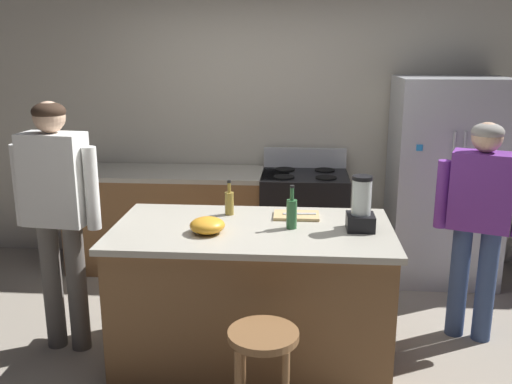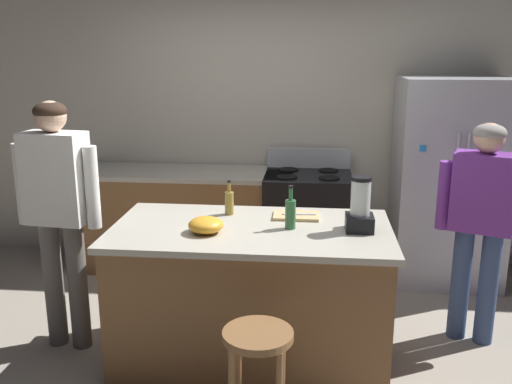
{
  "view_description": "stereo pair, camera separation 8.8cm",
  "coord_description": "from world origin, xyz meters",
  "px_view_note": "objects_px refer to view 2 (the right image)",
  "views": [
    {
      "loc": [
        0.29,
        -3.38,
        2.04
      ],
      "look_at": [
        0.0,
        0.3,
        1.07
      ],
      "focal_mm": 39.86,
      "sensor_mm": 36.0,
      "label": 1
    },
    {
      "loc": [
        0.37,
        -3.37,
        2.04
      ],
      "look_at": [
        0.0,
        0.3,
        1.07
      ],
      "focal_mm": 39.86,
      "sensor_mm": 36.0,
      "label": 2
    }
  ],
  "objects_px": {
    "kitchen_island": "(251,294)",
    "mixing_bowl": "(206,225)",
    "stove_range": "(307,223)",
    "person_by_island_left": "(58,203)",
    "chef_knife": "(299,214)",
    "person_by_sink_right": "(481,213)",
    "bottle_olive_oil": "(290,213)",
    "blender_appliance": "(360,208)",
    "bottle_vinegar": "(229,202)",
    "refrigerator": "(449,182)",
    "cutting_board": "(296,216)",
    "bar_stool": "(258,357)"
  },
  "relations": [
    {
      "from": "blender_appliance",
      "to": "refrigerator",
      "type": "bearing_deg",
      "value": 59.88
    },
    {
      "from": "blender_appliance",
      "to": "cutting_board",
      "type": "height_order",
      "value": "blender_appliance"
    },
    {
      "from": "chef_knife",
      "to": "person_by_sink_right",
      "type": "bearing_deg",
      "value": 3.76
    },
    {
      "from": "bottle_vinegar",
      "to": "chef_knife",
      "type": "distance_m",
      "value": 0.48
    },
    {
      "from": "bottle_olive_oil",
      "to": "mixing_bowl",
      "type": "distance_m",
      "value": 0.53
    },
    {
      "from": "refrigerator",
      "to": "cutting_board",
      "type": "xyz_separation_m",
      "value": [
        -1.27,
        -1.26,
        0.04
      ]
    },
    {
      "from": "refrigerator",
      "to": "chef_knife",
      "type": "distance_m",
      "value": 1.77
    },
    {
      "from": "person_by_sink_right",
      "to": "bottle_olive_oil",
      "type": "relative_size",
      "value": 5.58
    },
    {
      "from": "cutting_board",
      "to": "chef_knife",
      "type": "height_order",
      "value": "chef_knife"
    },
    {
      "from": "person_by_island_left",
      "to": "blender_appliance",
      "type": "bearing_deg",
      "value": -1.53
    },
    {
      "from": "bottle_vinegar",
      "to": "blender_appliance",
      "type": "bearing_deg",
      "value": -17.16
    },
    {
      "from": "bottle_olive_oil",
      "to": "blender_appliance",
      "type": "bearing_deg",
      "value": -0.41
    },
    {
      "from": "person_by_sink_right",
      "to": "cutting_board",
      "type": "bearing_deg",
      "value": -172.28
    },
    {
      "from": "mixing_bowl",
      "to": "cutting_board",
      "type": "relative_size",
      "value": 0.72
    },
    {
      "from": "bottle_olive_oil",
      "to": "person_by_sink_right",
      "type": "bearing_deg",
      "value": 17.7
    },
    {
      "from": "person_by_island_left",
      "to": "cutting_board",
      "type": "height_order",
      "value": "person_by_island_left"
    },
    {
      "from": "person_by_island_left",
      "to": "mixing_bowl",
      "type": "distance_m",
      "value": 1.03
    },
    {
      "from": "stove_range",
      "to": "mixing_bowl",
      "type": "relative_size",
      "value": 5.09
    },
    {
      "from": "person_by_island_left",
      "to": "stove_range",
      "type": "bearing_deg",
      "value": 42.38
    },
    {
      "from": "bottle_olive_oil",
      "to": "cutting_board",
      "type": "relative_size",
      "value": 0.92
    },
    {
      "from": "mixing_bowl",
      "to": "person_by_sink_right",
      "type": "bearing_deg",
      "value": 16.86
    },
    {
      "from": "refrigerator",
      "to": "bottle_olive_oil",
      "type": "height_order",
      "value": "refrigerator"
    },
    {
      "from": "bottle_olive_oil",
      "to": "chef_knife",
      "type": "distance_m",
      "value": 0.25
    },
    {
      "from": "person_by_sink_right",
      "to": "chef_knife",
      "type": "height_order",
      "value": "person_by_sink_right"
    },
    {
      "from": "refrigerator",
      "to": "chef_knife",
      "type": "bearing_deg",
      "value": -134.65
    },
    {
      "from": "stove_range",
      "to": "person_by_island_left",
      "type": "height_order",
      "value": "person_by_island_left"
    },
    {
      "from": "refrigerator",
      "to": "bottle_vinegar",
      "type": "height_order",
      "value": "refrigerator"
    },
    {
      "from": "kitchen_island",
      "to": "bottle_olive_oil",
      "type": "height_order",
      "value": "bottle_olive_oil"
    },
    {
      "from": "bar_stool",
      "to": "bottle_olive_oil",
      "type": "distance_m",
      "value": 0.98
    },
    {
      "from": "kitchen_island",
      "to": "bottle_olive_oil",
      "type": "bearing_deg",
      "value": 0.4
    },
    {
      "from": "kitchen_island",
      "to": "mixing_bowl",
      "type": "height_order",
      "value": "mixing_bowl"
    },
    {
      "from": "refrigerator",
      "to": "person_by_sink_right",
      "type": "relative_size",
      "value": 1.15
    },
    {
      "from": "person_by_sink_right",
      "to": "bar_stool",
      "type": "height_order",
      "value": "person_by_sink_right"
    },
    {
      "from": "stove_range",
      "to": "person_by_island_left",
      "type": "relative_size",
      "value": 0.65
    },
    {
      "from": "stove_range",
      "to": "blender_appliance",
      "type": "bearing_deg",
      "value": -77.73
    },
    {
      "from": "kitchen_island",
      "to": "cutting_board",
      "type": "height_order",
      "value": "cutting_board"
    },
    {
      "from": "refrigerator",
      "to": "bottle_olive_oil",
      "type": "bearing_deg",
      "value": -130.85
    },
    {
      "from": "bottle_olive_oil",
      "to": "chef_knife",
      "type": "height_order",
      "value": "bottle_olive_oil"
    },
    {
      "from": "stove_range",
      "to": "blender_appliance",
      "type": "distance_m",
      "value": 1.67
    },
    {
      "from": "refrigerator",
      "to": "bar_stool",
      "type": "relative_size",
      "value": 2.75
    },
    {
      "from": "person_by_sink_right",
      "to": "blender_appliance",
      "type": "distance_m",
      "value": 0.94
    },
    {
      "from": "person_by_sink_right",
      "to": "cutting_board",
      "type": "height_order",
      "value": "person_by_sink_right"
    },
    {
      "from": "bottle_vinegar",
      "to": "mixing_bowl",
      "type": "relative_size",
      "value": 1.09
    },
    {
      "from": "stove_range",
      "to": "bar_stool",
      "type": "xyz_separation_m",
      "value": [
        -0.21,
        -2.35,
        0.03
      ]
    },
    {
      "from": "refrigerator",
      "to": "bottle_olive_oil",
      "type": "xyz_separation_m",
      "value": [
        -1.3,
        -1.5,
        0.13
      ]
    },
    {
      "from": "person_by_island_left",
      "to": "bottle_vinegar",
      "type": "bearing_deg",
      "value": 10.78
    },
    {
      "from": "person_by_island_left",
      "to": "blender_appliance",
      "type": "height_order",
      "value": "person_by_island_left"
    },
    {
      "from": "bar_stool",
      "to": "cutting_board",
      "type": "xyz_separation_m",
      "value": [
        0.15,
        1.06,
        0.42
      ]
    },
    {
      "from": "blender_appliance",
      "to": "bottle_olive_oil",
      "type": "xyz_separation_m",
      "value": [
        -0.42,
        0.0,
        -0.04
      ]
    },
    {
      "from": "kitchen_island",
      "to": "person_by_island_left",
      "type": "relative_size",
      "value": 1.04
    }
  ]
}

